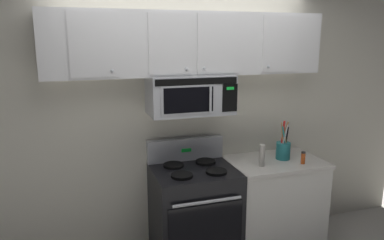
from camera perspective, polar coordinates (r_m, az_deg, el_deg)
name	(u,v)px	position (r m, az deg, el deg)	size (l,w,h in m)	color
back_wall	(183,114)	(3.58, -1.47, 1.00)	(5.20, 0.10, 2.70)	silver
stove_range	(194,213)	(3.54, 0.34, -14.30)	(0.76, 0.69, 1.12)	black
over_range_microwave	(190,95)	(3.31, -0.27, 3.99)	(0.76, 0.43, 0.35)	#B7BABF
upper_cabinets	(189,44)	(3.30, -0.44, 11.82)	(2.50, 0.36, 0.55)	silver
counter_segment	(273,202)	(3.87, 12.50, -12.43)	(0.93, 0.65, 0.90)	white
utensil_crock_teal	(283,149)	(3.73, 14.08, -4.41)	(0.14, 0.14, 0.39)	teal
salt_shaker	(282,150)	(3.88, 13.91, -4.55)	(0.04, 0.04, 0.10)	white
pepper_mill	(262,155)	(3.47, 10.89, -5.47)	(0.05, 0.05, 0.21)	#B7B2A8
spice_jar	(303,158)	(3.65, 16.99, -5.66)	(0.04, 0.04, 0.12)	#C64C19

